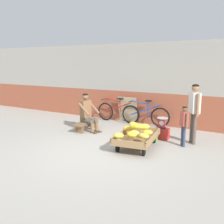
# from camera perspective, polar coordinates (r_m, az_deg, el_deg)

# --- Properties ---
(ground_plane) EXTENTS (80.00, 80.00, 0.00)m
(ground_plane) POSITION_cam_1_polar(r_m,az_deg,el_deg) (5.99, -3.41, -9.02)
(ground_plane) COLOR #A39E93
(back_wall) EXTENTS (16.00, 0.30, 2.71)m
(back_wall) POSITION_cam_1_polar(r_m,az_deg,el_deg) (8.66, 8.97, 6.25)
(back_wall) COLOR #A35138
(back_wall) RESTS_ON ground
(banana_cart) EXTENTS (1.03, 1.54, 0.36)m
(banana_cart) POSITION_cam_1_polar(r_m,az_deg,el_deg) (6.28, 5.64, -5.79)
(banana_cart) COLOR #99754C
(banana_cart) RESTS_ON ground
(banana_pile) EXTENTS (0.99, 1.43, 0.26)m
(banana_pile) POSITION_cam_1_polar(r_m,az_deg,el_deg) (6.16, 5.47, -3.93)
(banana_pile) COLOR gold
(banana_pile) RESTS_ON banana_cart
(low_bench) EXTENTS (0.43, 1.13, 0.27)m
(low_bench) POSITION_cam_1_polar(r_m,az_deg,el_deg) (7.90, -5.89, -2.62)
(low_bench) COLOR brown
(low_bench) RESTS_ON ground
(vendor_seated) EXTENTS (0.73, 0.57, 1.14)m
(vendor_seated) POSITION_cam_1_polar(r_m,az_deg,el_deg) (7.76, -5.52, -0.08)
(vendor_seated) COLOR brown
(vendor_seated) RESTS_ON ground
(plastic_crate) EXTENTS (0.36, 0.28, 0.30)m
(plastic_crate) POSITION_cam_1_polar(r_m,az_deg,el_deg) (7.09, 11.13, -4.76)
(plastic_crate) COLOR red
(plastic_crate) RESTS_ON ground
(weighing_scale) EXTENTS (0.30, 0.30, 0.29)m
(weighing_scale) POSITION_cam_1_polar(r_m,az_deg,el_deg) (7.02, 11.22, -2.38)
(weighing_scale) COLOR #28282D
(weighing_scale) RESTS_ON plastic_crate
(bicycle_near_left) EXTENTS (1.66, 0.48, 0.86)m
(bicycle_near_left) POSITION_cam_1_polar(r_m,az_deg,el_deg) (8.91, 1.27, -0.01)
(bicycle_near_left) COLOR black
(bicycle_near_left) RESTS_ON ground
(bicycle_far_left) EXTENTS (1.66, 0.48, 0.86)m
(bicycle_far_left) POSITION_cam_1_polar(r_m,az_deg,el_deg) (8.50, 7.45, -0.64)
(bicycle_far_left) COLOR black
(bicycle_far_left) RESTS_ON ground
(sign_board) EXTENTS (0.70, 0.19, 0.89)m
(sign_board) POSITION_cam_1_polar(r_m,az_deg,el_deg) (8.90, 3.54, 0.55)
(sign_board) COLOR #C6B289
(sign_board) RESTS_ON ground
(customer_adult) EXTENTS (0.34, 0.42, 1.53)m
(customer_adult) POSITION_cam_1_polar(r_m,az_deg,el_deg) (6.73, 18.03, 1.06)
(customer_adult) COLOR brown
(customer_adult) RESTS_ON ground
(customer_child) EXTENTS (0.24, 0.26, 1.01)m
(customer_child) POSITION_cam_1_polar(r_m,az_deg,el_deg) (6.46, 15.87, -2.15)
(customer_child) COLOR #38425B
(customer_child) RESTS_ON ground
(shopping_bag) EXTENTS (0.18, 0.12, 0.24)m
(shopping_bag) POSITION_cam_1_polar(r_m,az_deg,el_deg) (6.85, 9.35, -5.53)
(shopping_bag) COLOR green
(shopping_bag) RESTS_ON ground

